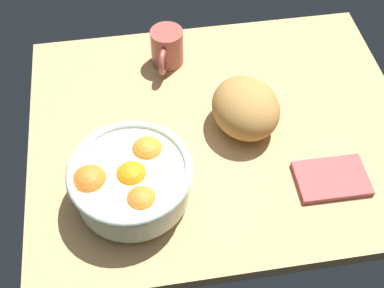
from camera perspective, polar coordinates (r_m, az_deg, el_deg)
The scene contains 5 objects.
ground_plane at distance 107.88cm, azimuth 3.19°, elevation 1.38°, with size 79.41×65.04×3.00cm, color tan.
fruit_bowl at distance 92.02cm, azimuth -6.94°, elevation -4.04°, with size 22.47×22.47×10.47cm.
bread_loaf at distance 103.53cm, azimuth 6.06°, elevation 3.94°, with size 15.64×13.47×10.41cm, color #B58040.
napkin_folded at distance 101.67cm, azimuth 15.39°, elevation -3.75°, with size 13.74×9.34×1.22cm, color #B7504E.
mug at distance 117.35cm, azimuth -2.84°, elevation 10.69°, with size 7.40×11.46×8.72cm.
Camera 1 is at (16.49, 66.41, 81.90)cm, focal length 47.57 mm.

